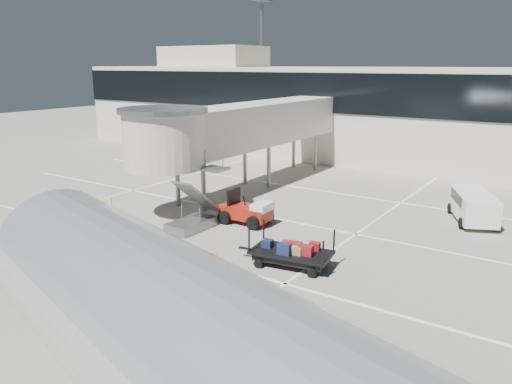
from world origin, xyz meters
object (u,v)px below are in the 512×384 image
box_cart_near (80,253)px  box_cart_far (83,214)px  minivan (472,204)px  belt_loader (192,147)px  suitcase_cart (291,253)px  baggage_tug (247,212)px  ground_worker (62,253)px

box_cart_near → box_cart_far: size_ratio=0.90×
minivan → belt_loader: belt_loader is taller
suitcase_cart → minivan: 12.01m
baggage_tug → belt_loader: (-16.21, 14.30, 0.06)m
box_cart_far → belt_loader: belt_loader is taller
box_cart_far → box_cart_near: bearing=-46.7°
minivan → ground_worker: bearing=-151.6°
baggage_tug → ground_worker: size_ratio=1.76×
box_cart_far → belt_loader: 21.11m
ground_worker → suitcase_cart: bearing=31.1°
box_cart_near → ground_worker: bearing=-109.1°
minivan → suitcase_cart: bearing=-139.1°
suitcase_cart → box_cart_near: 8.97m
box_cart_near → ground_worker: (0.03, -0.88, 0.29)m
baggage_tug → box_cart_far: (-7.31, -4.84, -0.13)m
box_cart_far → belt_loader: size_ratio=0.90×
suitcase_cart → box_cart_near: size_ratio=1.26×
baggage_tug → box_cart_near: size_ratio=0.84×
suitcase_cart → belt_loader: bearing=130.6°
baggage_tug → minivan: size_ratio=0.62×
box_cart_near → belt_loader: (-13.47, 22.84, 0.20)m
minivan → box_cart_near: bearing=-153.2°
suitcase_cart → minivan: bearing=56.4°
box_cart_near → box_cart_far: (-4.57, 3.70, 0.02)m
box_cart_near → baggage_tug: bearing=51.3°
baggage_tug → box_cart_far: bearing=-148.2°
belt_loader → ground_worker: bearing=-46.1°
suitcase_cart → box_cart_far: (-12.16, -1.10, -0.05)m
baggage_tug → belt_loader: 21.61m
box_cart_far → baggage_tug: bearing=25.8°
baggage_tug → box_cart_near: baggage_tug is taller
baggage_tug → suitcase_cart: size_ratio=0.66×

